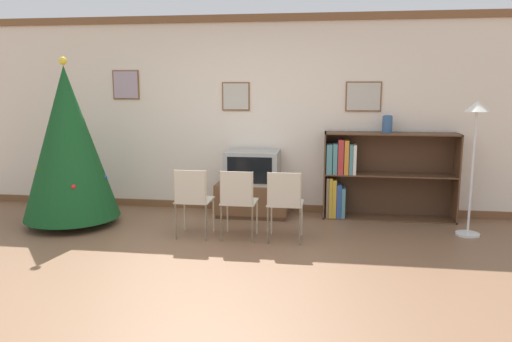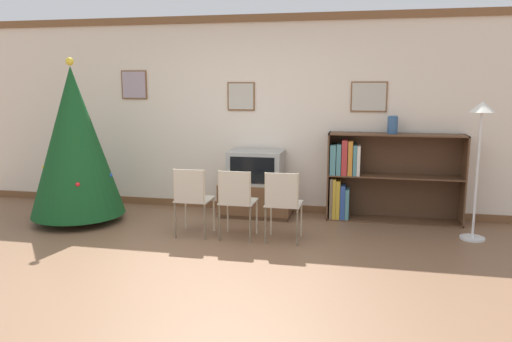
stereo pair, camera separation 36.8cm
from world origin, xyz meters
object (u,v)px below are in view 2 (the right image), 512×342
television (256,167)px  folding_chair_left (192,197)px  christmas_tree (75,142)px  folding_chair_right (283,202)px  bookshelf (370,177)px  tv_console (256,199)px  vase (393,125)px  standing_lamp (480,135)px  folding_chair_center (237,200)px

television → folding_chair_left: (-0.54, -1.09, -0.20)m
television → christmas_tree: bearing=-161.0°
folding_chair_right → bookshelf: size_ratio=0.48×
tv_console → folding_chair_right: (0.54, -1.10, 0.25)m
vase → television: bearing=-175.7°
folding_chair_left → standing_lamp: size_ratio=0.52×
christmas_tree → vase: bearing=12.7°
folding_chair_center → television: bearing=90.0°
television → standing_lamp: bearing=-11.0°
bookshelf → vase: vase is taller
folding_chair_center → folding_chair_left: bearing=180.0°
folding_chair_left → vase: size_ratio=3.61×
standing_lamp → folding_chair_right: bearing=-165.0°
bookshelf → christmas_tree: bearing=-166.8°
vase → standing_lamp: bearing=-35.5°
folding_chair_left → folding_chair_right: (1.07, 0.00, 0.00)m
television → standing_lamp: (2.68, -0.52, 0.55)m
folding_chair_right → standing_lamp: standing_lamp is taller
tv_console → bookshelf: 1.55m
christmas_tree → folding_chair_center: (2.22, -0.33, -0.58)m
tv_console → folding_chair_right: size_ratio=1.18×
folding_chair_right → vase: size_ratio=3.61×
folding_chair_center → folding_chair_right: same height
folding_chair_left → folding_chair_center: (0.54, 0.00, 0.00)m
folding_chair_left → standing_lamp: bearing=10.1°
christmas_tree → folding_chair_left: size_ratio=2.57×
television → folding_chair_right: television is taller
tv_console → folding_chair_center: size_ratio=1.18×
folding_chair_center → standing_lamp: bearing=12.1°
christmas_tree → tv_console: 2.48m
folding_chair_right → vase: vase is taller
folding_chair_right → vase: (1.23, 1.23, 0.79)m
folding_chair_center → folding_chair_right: (0.54, 0.00, 0.00)m
christmas_tree → folding_chair_center: christmas_tree is taller
tv_console → bookshelf: bearing=4.1°
folding_chair_center → vase: 2.29m
folding_chair_center → bookshelf: (1.51, 1.20, 0.09)m
folding_chair_right → bookshelf: bookshelf is taller
folding_chair_center → christmas_tree: bearing=171.5°
television → folding_chair_center: (-0.00, -1.09, -0.20)m
christmas_tree → folding_chair_center: 2.31m
christmas_tree → vase: (3.98, 0.89, 0.22)m
vase → folding_chair_right: bearing=-135.0°
folding_chair_center → bookshelf: bearing=38.6°
tv_console → standing_lamp: 2.90m
folding_chair_left → vase: vase is taller
folding_chair_center → tv_console: bearing=90.0°
folding_chair_center → vase: size_ratio=3.61×
folding_chair_center → vase: bearing=34.8°
christmas_tree → bookshelf: (3.72, 0.87, -0.48)m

